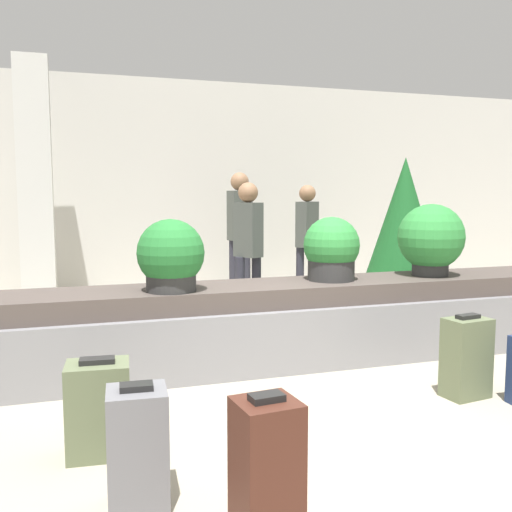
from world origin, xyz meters
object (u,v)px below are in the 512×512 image
(potted_plant_1, at_px, (171,257))
(traveler_0, at_px, (248,240))
(pillar, at_px, (36,187))
(potted_plant_0, at_px, (431,239))
(decorated_tree, at_px, (404,230))
(suitcase_4, at_px, (266,473))
(potted_plant_2, at_px, (331,250))
(traveler_1, at_px, (240,224))
(suitcase_2, at_px, (99,409))
(traveler_2, at_px, (307,233))
(suitcase_1, at_px, (466,357))
(suitcase_3, at_px, (138,448))

(potted_plant_1, relative_size, traveler_0, 0.36)
(pillar, distance_m, potted_plant_0, 4.82)
(decorated_tree, bearing_deg, suitcase_4, -128.66)
(pillar, height_order, potted_plant_2, pillar)
(potted_plant_0, relative_size, potted_plant_1, 1.18)
(potted_plant_0, bearing_deg, traveler_1, 110.10)
(suitcase_2, relative_size, potted_plant_2, 0.99)
(pillar, relative_size, traveler_2, 1.95)
(potted_plant_0, height_order, potted_plant_1, potted_plant_0)
(pillar, height_order, suitcase_4, pillar)
(traveler_2, bearing_deg, suitcase_4, 30.72)
(potted_plant_2, relative_size, decorated_tree, 0.30)
(pillar, distance_m, decorated_tree, 4.64)
(traveler_0, bearing_deg, suitcase_4, 136.31)
(suitcase_1, height_order, decorated_tree, decorated_tree)
(traveler_0, bearing_deg, potted_plant_0, -165.55)
(pillar, relative_size, traveler_0, 1.95)
(traveler_0, bearing_deg, suitcase_3, 127.53)
(potted_plant_0, relative_size, traveler_2, 0.43)
(pillar, height_order, traveler_2, pillar)
(suitcase_4, height_order, traveler_1, traveler_1)
(pillar, xyz_separation_m, potted_plant_1, (1.18, -3.12, -0.60))
(traveler_1, bearing_deg, pillar, 160.18)
(suitcase_2, xyz_separation_m, potted_plant_2, (2.15, 1.45, 0.72))
(potted_plant_2, relative_size, traveler_1, 0.32)
(decorated_tree, bearing_deg, suitcase_2, -143.44)
(potted_plant_0, distance_m, traveler_2, 2.53)
(potted_plant_0, height_order, potted_plant_2, potted_plant_0)
(suitcase_1, xyz_separation_m, traveler_0, (-0.83, 2.81, 0.68))
(potted_plant_1, relative_size, potted_plant_2, 1.01)
(potted_plant_0, xyz_separation_m, traveler_2, (-0.24, 2.51, -0.10))
(suitcase_2, xyz_separation_m, potted_plant_1, (0.65, 1.30, 0.73))
(pillar, relative_size, suitcase_4, 4.75)
(suitcase_1, xyz_separation_m, traveler_1, (-0.52, 4.22, 0.80))
(traveler_2, bearing_deg, suitcase_1, 50.61)
(suitcase_4, xyz_separation_m, potted_plant_1, (0.00, 2.41, 0.68))
(suitcase_1, height_order, traveler_1, traveler_1)
(traveler_1, distance_m, decorated_tree, 2.28)
(suitcase_3, relative_size, decorated_tree, 0.31)
(potted_plant_2, bearing_deg, traveler_1, 90.56)
(suitcase_1, relative_size, suitcase_3, 1.02)
(suitcase_2, height_order, suitcase_3, suitcase_3)
(potted_plant_2, height_order, traveler_2, traveler_2)
(suitcase_1, relative_size, traveler_0, 0.38)
(suitcase_1, relative_size, potted_plant_0, 0.90)
(potted_plant_1, bearing_deg, traveler_0, 54.79)
(suitcase_4, distance_m, traveler_2, 5.60)
(suitcase_3, relative_size, traveler_2, 0.37)
(suitcase_3, distance_m, potted_plant_1, 2.11)
(suitcase_2, height_order, traveler_1, traveler_1)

